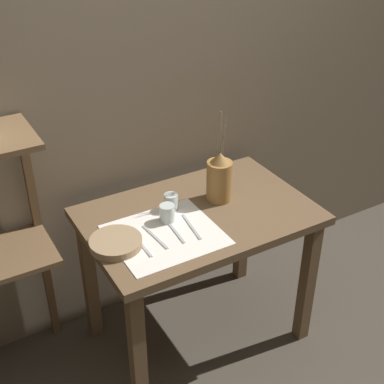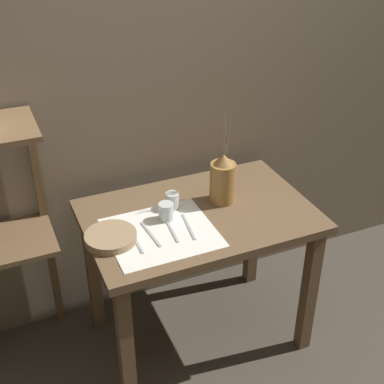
{
  "view_description": "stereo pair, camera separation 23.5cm",
  "coord_description": "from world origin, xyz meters",
  "views": [
    {
      "loc": [
        -1.04,
        -1.75,
        2.1
      ],
      "look_at": [
        -0.03,
        0.0,
        0.88
      ],
      "focal_mm": 50.0,
      "sensor_mm": 36.0,
      "label": 1
    },
    {
      "loc": [
        -0.83,
        -1.85,
        2.1
      ],
      "look_at": [
        -0.03,
        0.0,
        0.88
      ],
      "focal_mm": 50.0,
      "sensor_mm": 36.0,
      "label": 2
    }
  ],
  "objects": [
    {
      "name": "ground_plane",
      "position": [
        0.0,
        0.0,
        0.0
      ],
      "size": [
        12.0,
        12.0,
        0.0
      ],
      "primitive_type": "plane",
      "color": "#473F35"
    },
    {
      "name": "wooden_bowl",
      "position": [
        -0.43,
        -0.05,
        0.78
      ],
      "size": [
        0.22,
        0.22,
        0.04
      ],
      "color": "#9E7F5B",
      "rests_on": "wooden_table"
    },
    {
      "name": "glass_tumbler_near",
      "position": [
        -0.15,
        0.01,
        0.8
      ],
      "size": [
        0.07,
        0.07,
        0.08
      ],
      "color": "silver",
      "rests_on": "wooden_table"
    },
    {
      "name": "stone_wall_back",
      "position": [
        0.0,
        0.45,
        1.2
      ],
      "size": [
        7.0,
        0.06,
        2.4
      ],
      "color": "#7A6B56",
      "rests_on": "ground_plane"
    },
    {
      "name": "fork_outer",
      "position": [
        -0.26,
        -0.08,
        0.77
      ],
      "size": [
        0.03,
        0.2,
        0.0
      ],
      "color": "#A8A8AD",
      "rests_on": "wooden_table"
    },
    {
      "name": "pitcher_with_flowers",
      "position": [
        0.14,
        0.05,
        0.87
      ],
      "size": [
        0.12,
        0.12,
        0.45
      ],
      "color": "olive",
      "rests_on": "wooden_table"
    },
    {
      "name": "fork_inner",
      "position": [
        -0.16,
        -0.08,
        0.77
      ],
      "size": [
        0.03,
        0.2,
        0.0
      ],
      "color": "#A8A8AD",
      "rests_on": "wooden_table"
    },
    {
      "name": "linen_cloth",
      "position": [
        -0.21,
        -0.08,
        0.76
      ],
      "size": [
        0.46,
        0.41,
        0.0
      ],
      "color": "white",
      "rests_on": "wooden_table"
    },
    {
      "name": "wooden_table",
      "position": [
        0.0,
        0.0,
        0.64
      ],
      "size": [
        1.04,
        0.68,
        0.76
      ],
      "color": "brown",
      "rests_on": "ground_plane"
    },
    {
      "name": "glass_tumbler_far",
      "position": [
        -0.09,
        0.09,
        0.8
      ],
      "size": [
        0.06,
        0.06,
        0.08
      ],
      "color": "silver",
      "rests_on": "wooden_table"
    },
    {
      "name": "knife_center",
      "position": [
        -0.09,
        -0.09,
        0.77
      ],
      "size": [
        0.04,
        0.2,
        0.0
      ],
      "color": "#A8A8AD",
      "rests_on": "wooden_table"
    },
    {
      "name": "spoon_outer",
      "position": [
        -0.33,
        -0.03,
        0.77
      ],
      "size": [
        0.02,
        0.21,
        0.02
      ],
      "color": "#A8A8AD",
      "rests_on": "wooden_table"
    }
  ]
}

